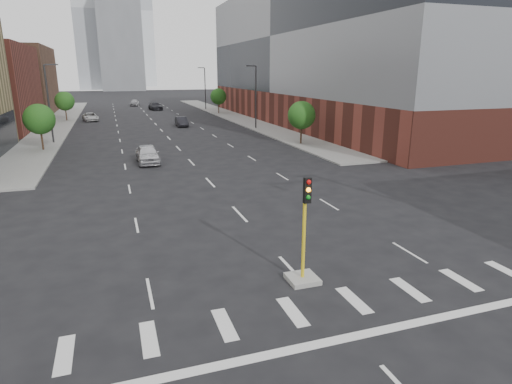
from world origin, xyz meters
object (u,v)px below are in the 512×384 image
car_near_left (147,154)px  car_mid_right (182,122)px  car_far_left (90,117)px  car_distant (135,103)px  median_traffic_signal (303,259)px  car_deep_right (155,106)px

car_near_left → car_mid_right: 27.60m
car_near_left → car_far_left: 39.67m
car_mid_right → car_distant: car_distant is taller
car_far_left → car_distant: 33.46m
median_traffic_signal → car_far_left: bearing=98.8°
car_mid_right → car_far_left: 18.60m
car_near_left → car_deep_right: car_near_left is taller
car_near_left → car_far_left: car_near_left is taller
car_mid_right → car_deep_right: (-0.73, 31.48, 0.10)m
car_far_left → car_deep_right: bearing=47.5°
car_distant → car_near_left: bearing=-83.8°
median_traffic_signal → car_deep_right: 84.16m
car_mid_right → car_far_left: bearing=137.7°
car_far_left → car_distant: car_distant is taller
car_deep_right → car_distant: bearing=98.1°
car_near_left → median_traffic_signal: bearing=-82.4°
car_mid_right → car_deep_right: 31.49m
median_traffic_signal → car_near_left: median_traffic_signal is taller
car_deep_right → median_traffic_signal: bearing=-99.3°
car_mid_right → car_far_left: (-13.68, 12.59, -0.04)m
median_traffic_signal → car_distant: (-0.86, 97.37, -0.16)m
median_traffic_signal → car_mid_right: 52.75m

